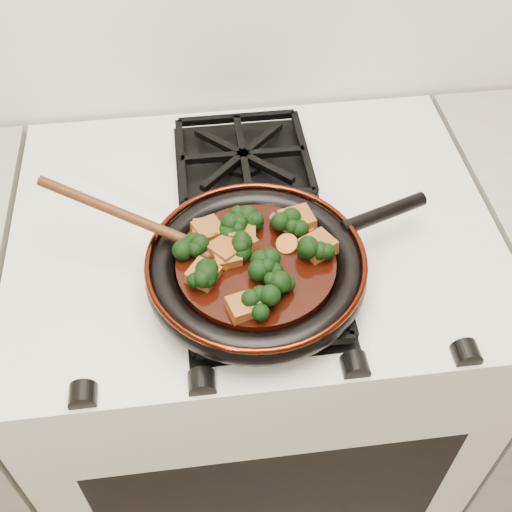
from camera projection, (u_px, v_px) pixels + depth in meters
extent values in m
cube|color=silver|center=(254.00, 372.00, 1.35)|extent=(0.76, 0.60, 0.90)
cylinder|color=black|center=(256.00, 273.00, 0.90)|extent=(0.28, 0.28, 0.01)
torus|color=black|center=(256.00, 269.00, 0.90)|extent=(0.31, 0.31, 0.04)
torus|color=#441509|center=(256.00, 259.00, 0.88)|extent=(0.31, 0.31, 0.01)
cylinder|color=black|center=(384.00, 213.00, 0.95)|extent=(0.14, 0.07, 0.02)
cylinder|color=black|center=(256.00, 266.00, 0.89)|extent=(0.22, 0.22, 0.02)
cube|color=brown|center=(242.00, 232.00, 0.91)|extent=(0.04, 0.04, 0.03)
cube|color=brown|center=(297.00, 221.00, 0.92)|extent=(0.05, 0.05, 0.03)
cube|color=brown|center=(227.00, 257.00, 0.88)|extent=(0.04, 0.04, 0.02)
cube|color=brown|center=(225.00, 252.00, 0.88)|extent=(0.06, 0.06, 0.03)
cube|color=brown|center=(241.00, 243.00, 0.90)|extent=(0.05, 0.05, 0.02)
cube|color=brown|center=(208.00, 231.00, 0.91)|extent=(0.05, 0.05, 0.03)
cube|color=brown|center=(206.00, 231.00, 0.91)|extent=(0.04, 0.04, 0.03)
cube|color=brown|center=(242.00, 308.00, 0.82)|extent=(0.05, 0.04, 0.02)
cube|color=brown|center=(318.00, 246.00, 0.89)|extent=(0.06, 0.06, 0.03)
cube|color=brown|center=(203.00, 275.00, 0.86)|extent=(0.05, 0.05, 0.02)
cylinder|color=#B44A05|center=(287.00, 244.00, 0.90)|extent=(0.03, 0.03, 0.02)
cylinder|color=#B44A05|center=(251.00, 221.00, 0.93)|extent=(0.03, 0.03, 0.01)
cylinder|color=#B44A05|center=(223.00, 262.00, 0.88)|extent=(0.03, 0.03, 0.02)
cylinder|color=#B44A05|center=(305.00, 228.00, 0.92)|extent=(0.03, 0.03, 0.01)
cylinder|color=brown|center=(293.00, 227.00, 0.92)|extent=(0.04, 0.04, 0.02)
cylinder|color=brown|center=(281.00, 221.00, 0.92)|extent=(0.04, 0.05, 0.03)
cylinder|color=brown|center=(253.00, 304.00, 0.83)|extent=(0.04, 0.03, 0.03)
ellipsoid|color=#45240E|center=(204.00, 248.00, 0.89)|extent=(0.07, 0.06, 0.02)
cylinder|color=#45240E|center=(122.00, 214.00, 0.89)|extent=(0.02, 0.02, 0.25)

